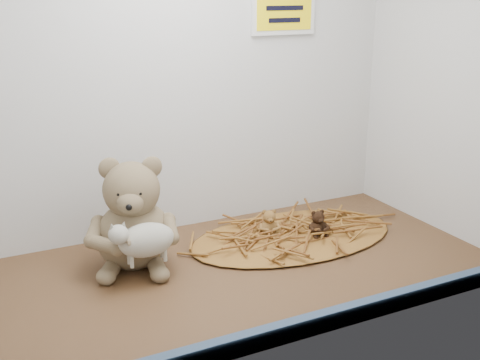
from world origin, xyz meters
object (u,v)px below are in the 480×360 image
toy_lamb (146,240)px  mini_teddy_tan (269,221)px  main_teddy (133,213)px  mini_teddy_brown (318,222)px

toy_lamb → mini_teddy_tan: 36.16cm
main_teddy → mini_teddy_brown: 46.40cm
main_teddy → mini_teddy_brown: size_ratio=3.83×
mini_teddy_tan → mini_teddy_brown: size_ratio=1.02×
main_teddy → toy_lamb: bearing=-69.4°
mini_teddy_tan → toy_lamb: bearing=-146.8°
main_teddy → toy_lamb: main_teddy is taller
main_teddy → mini_teddy_tan: bearing=20.9°
mini_teddy_tan → mini_teddy_brown: bearing=-9.2°
mini_teddy_brown → mini_teddy_tan: bearing=157.0°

